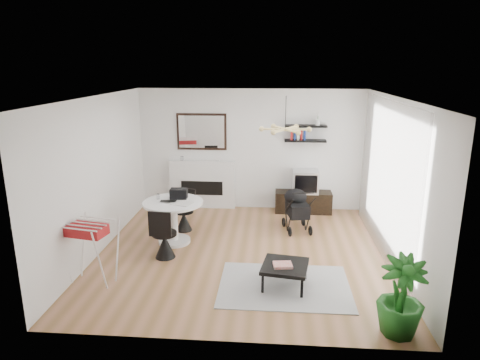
# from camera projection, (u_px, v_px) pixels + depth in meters

# --- Properties ---
(floor) EXTENTS (5.00, 5.00, 0.00)m
(floor) POSITION_uv_depth(u_px,v_px,m) (242.00, 253.00, 7.52)
(floor) COLOR brown
(floor) RESTS_ON ground
(ceiling) EXTENTS (5.00, 5.00, 0.00)m
(ceiling) POSITION_uv_depth(u_px,v_px,m) (243.00, 97.00, 6.82)
(ceiling) COLOR white
(ceiling) RESTS_ON wall_back
(wall_back) EXTENTS (5.00, 0.00, 5.00)m
(wall_back) POSITION_uv_depth(u_px,v_px,m) (251.00, 150.00, 9.58)
(wall_back) COLOR white
(wall_back) RESTS_ON floor
(wall_left) EXTENTS (0.00, 5.00, 5.00)m
(wall_left) POSITION_uv_depth(u_px,v_px,m) (98.00, 176.00, 7.36)
(wall_left) COLOR white
(wall_left) RESTS_ON floor
(wall_right) EXTENTS (0.00, 5.00, 5.00)m
(wall_right) POSITION_uv_depth(u_px,v_px,m) (395.00, 182.00, 6.98)
(wall_right) COLOR white
(wall_right) RESTS_ON floor
(sheer_curtain) EXTENTS (0.04, 3.60, 2.60)m
(sheer_curtain) POSITION_uv_depth(u_px,v_px,m) (386.00, 179.00, 7.18)
(sheer_curtain) COLOR white
(sheer_curtain) RESTS_ON wall_right
(fireplace) EXTENTS (1.50, 0.17, 2.16)m
(fireplace) POSITION_uv_depth(u_px,v_px,m) (202.00, 178.00, 9.76)
(fireplace) COLOR white
(fireplace) RESTS_ON floor
(shelf_lower) EXTENTS (0.90, 0.25, 0.04)m
(shelf_lower) POSITION_uv_depth(u_px,v_px,m) (305.00, 141.00, 9.29)
(shelf_lower) COLOR black
(shelf_lower) RESTS_ON wall_back
(shelf_upper) EXTENTS (0.90, 0.25, 0.04)m
(shelf_upper) POSITION_uv_depth(u_px,v_px,m) (306.00, 126.00, 9.21)
(shelf_upper) COLOR black
(shelf_upper) RESTS_ON wall_back
(pendant_lamp) EXTENTS (0.90, 0.90, 0.10)m
(pendant_lamp) POSITION_uv_depth(u_px,v_px,m) (285.00, 129.00, 7.20)
(pendant_lamp) COLOR tan
(pendant_lamp) RESTS_ON ceiling
(tv_console) EXTENTS (1.24, 0.44, 0.47)m
(tv_console) POSITION_uv_depth(u_px,v_px,m) (303.00, 202.00, 9.56)
(tv_console) COLOR black
(tv_console) RESTS_ON floor
(crt_tv) EXTENTS (0.56, 0.49, 0.49)m
(crt_tv) POSITION_uv_depth(u_px,v_px,m) (305.00, 181.00, 9.43)
(crt_tv) COLOR silver
(crt_tv) RESTS_ON tv_console
(dining_table) EXTENTS (1.09, 1.09, 0.80)m
(dining_table) POSITION_uv_depth(u_px,v_px,m) (173.00, 216.00, 7.83)
(dining_table) COLOR white
(dining_table) RESTS_ON floor
(laptop) EXTENTS (0.30, 0.20, 0.02)m
(laptop) POSITION_uv_depth(u_px,v_px,m) (168.00, 202.00, 7.69)
(laptop) COLOR black
(laptop) RESTS_ON dining_table
(black_bag) EXTENTS (0.32, 0.20, 0.19)m
(black_bag) POSITION_uv_depth(u_px,v_px,m) (179.00, 194.00, 7.91)
(black_bag) COLOR black
(black_bag) RESTS_ON dining_table
(newspaper) EXTENTS (0.40, 0.37, 0.01)m
(newspaper) POSITION_uv_depth(u_px,v_px,m) (182.00, 203.00, 7.64)
(newspaper) COLOR white
(newspaper) RESTS_ON dining_table
(drinking_glass) EXTENTS (0.06, 0.06, 0.10)m
(drinking_glass) POSITION_uv_depth(u_px,v_px,m) (158.00, 196.00, 7.89)
(drinking_glass) COLOR white
(drinking_glass) RESTS_ON dining_table
(chair_far) EXTENTS (0.43, 0.44, 0.82)m
(chair_far) POSITION_uv_depth(u_px,v_px,m) (184.00, 218.00, 8.49)
(chair_far) COLOR black
(chair_far) RESTS_ON floor
(chair_near) EXTENTS (0.42, 0.44, 0.89)m
(chair_near) POSITION_uv_depth(u_px,v_px,m) (164.00, 242.00, 7.27)
(chair_near) COLOR black
(chair_near) RESTS_ON floor
(drying_rack) EXTENTS (0.75, 0.72, 0.97)m
(drying_rack) POSITION_uv_depth(u_px,v_px,m) (91.00, 251.00, 6.39)
(drying_rack) COLOR white
(drying_rack) RESTS_ON floor
(stroller) EXTENTS (0.59, 0.80, 0.91)m
(stroller) POSITION_uv_depth(u_px,v_px,m) (297.00, 211.00, 8.49)
(stroller) COLOR black
(stroller) RESTS_ON floor
(rug) EXTENTS (1.94, 1.40, 0.01)m
(rug) POSITION_uv_depth(u_px,v_px,m) (284.00, 286.00, 6.39)
(rug) COLOR gray
(rug) RESTS_ON floor
(coffee_table) EXTENTS (0.75, 0.75, 0.34)m
(coffee_table) POSITION_uv_depth(u_px,v_px,m) (285.00, 267.00, 6.32)
(coffee_table) COLOR black
(coffee_table) RESTS_ON rug
(magazines) EXTENTS (0.30, 0.25, 0.04)m
(magazines) POSITION_uv_depth(u_px,v_px,m) (283.00, 265.00, 6.25)
(magazines) COLOR #CB3D32
(magazines) RESTS_ON coffee_table
(potted_plant) EXTENTS (0.59, 0.59, 1.01)m
(potted_plant) POSITION_uv_depth(u_px,v_px,m) (401.00, 297.00, 5.15)
(potted_plant) COLOR #1B5919
(potted_plant) RESTS_ON floor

